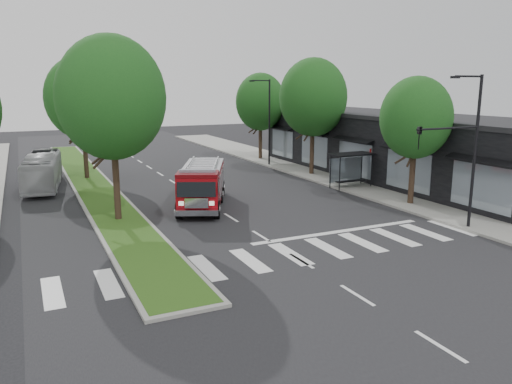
{
  "coord_description": "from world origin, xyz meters",
  "views": [
    {
      "loc": [
        -10.53,
        -21.73,
        7.46
      ],
      "look_at": [
        0.74,
        2.19,
        1.8
      ],
      "focal_mm": 35.0,
      "sensor_mm": 36.0,
      "label": 1
    }
  ],
  "objects": [
    {
      "name": "tree_right_far",
      "position": [
        11.5,
        24.0,
        5.84
      ],
      "size": [
        5.0,
        5.0,
        8.73
      ],
      "color": "black",
      "rests_on": "ground"
    },
    {
      "name": "city_bus",
      "position": [
        -9.32,
        17.91,
        1.28
      ],
      "size": [
        3.29,
        9.38,
        2.56
      ],
      "primitive_type": "imported",
      "rotation": [
        0.0,
        0.0,
        -0.13
      ],
      "color": "#ABACB0",
      "rests_on": "ground"
    },
    {
      "name": "ground",
      "position": [
        0.0,
        0.0,
        0.0
      ],
      "size": [
        140.0,
        140.0,
        0.0
      ],
      "primitive_type": "plane",
      "color": "black",
      "rests_on": "ground"
    },
    {
      "name": "tree_median_near",
      "position": [
        -6.0,
        6.0,
        6.81
      ],
      "size": [
        5.8,
        5.8,
        10.16
      ],
      "color": "black",
      "rests_on": "ground"
    },
    {
      "name": "fire_engine",
      "position": [
        -0.51,
        7.47,
        1.34
      ],
      "size": [
        5.48,
        8.35,
        2.8
      ],
      "rotation": [
        0.0,
        0.0,
        -0.42
      ],
      "color": "#5A0409",
      "rests_on": "ground"
    },
    {
      "name": "streetlight_right_near",
      "position": [
        9.61,
        -3.5,
        4.67
      ],
      "size": [
        4.08,
        0.22,
        8.0
      ],
      "color": "black",
      "rests_on": "ground"
    },
    {
      "name": "bus_shelter",
      "position": [
        11.2,
        8.15,
        2.04
      ],
      "size": [
        3.2,
        1.6,
        2.61
      ],
      "color": "black",
      "rests_on": "ground"
    },
    {
      "name": "tree_median_far",
      "position": [
        -6.0,
        20.0,
        6.49
      ],
      "size": [
        5.6,
        5.6,
        9.72
      ],
      "color": "black",
      "rests_on": "ground"
    },
    {
      "name": "tree_right_mid",
      "position": [
        11.5,
        14.0,
        6.49
      ],
      "size": [
        5.6,
        5.6,
        9.72
      ],
      "color": "black",
      "rests_on": "ground"
    },
    {
      "name": "streetlight_right_far",
      "position": [
        10.35,
        20.0,
        4.48
      ],
      "size": [
        2.11,
        0.2,
        8.0
      ],
      "color": "black",
      "rests_on": "ground"
    },
    {
      "name": "tree_right_near",
      "position": [
        11.5,
        2.0,
        5.51
      ],
      "size": [
        4.4,
        4.4,
        8.05
      ],
      "color": "black",
      "rests_on": "ground"
    },
    {
      "name": "sidewalk_right",
      "position": [
        12.5,
        10.0,
        0.07
      ],
      "size": [
        5.0,
        80.0,
        0.15
      ],
      "primitive_type": "cube",
      "color": "gray",
      "rests_on": "ground"
    },
    {
      "name": "median",
      "position": [
        -6.0,
        18.0,
        0.08
      ],
      "size": [
        3.0,
        50.0,
        0.15
      ],
      "color": "gray",
      "rests_on": "ground"
    },
    {
      "name": "storefront_row",
      "position": [
        17.0,
        10.0,
        2.5
      ],
      "size": [
        8.0,
        30.0,
        5.0
      ],
      "primitive_type": "cube",
      "color": "black",
      "rests_on": "ground"
    }
  ]
}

